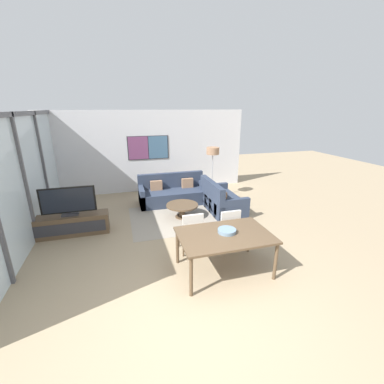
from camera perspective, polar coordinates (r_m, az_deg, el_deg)
name	(u,v)px	position (r m, az deg, el deg)	size (l,w,h in m)	color
ground_plane	(203,311)	(4.20, 2.44, -24.98)	(24.00, 24.00, 0.00)	#9E896B
wall_back	(148,152)	(9.19, -9.67, 8.83)	(6.96, 0.09, 2.80)	silver
window_wall_left	(22,175)	(6.42, -33.53, 3.13)	(0.07, 6.13, 2.80)	silver
area_rug	(182,217)	(7.10, -2.15, -5.57)	(2.79, 2.13, 0.01)	gray
tv_console	(72,225)	(6.73, -25.12, -6.60)	(1.66, 0.44, 0.49)	brown
television	(68,202)	(6.52, -25.80, -1.92)	(1.20, 0.20, 0.68)	#2D2D33
sofa_main	(173,194)	(8.12, -4.27, -0.35)	(2.10, 0.87, 0.90)	#2D384C
sofa_side	(220,201)	(7.49, 6.31, -2.07)	(0.87, 1.61, 0.90)	#2D384C
coffee_table	(182,208)	(7.00, -2.18, -3.48)	(0.87, 0.87, 0.38)	brown
dining_table	(225,238)	(4.66, 7.27, -10.00)	(1.63, 1.08, 0.75)	brown
dining_chair_left	(191,230)	(5.28, -0.16, -8.49)	(0.46, 0.46, 0.89)	beige
dining_chair_centre	(228,226)	(5.49, 7.97, -7.57)	(0.46, 0.46, 0.89)	beige
fruit_bowl	(227,231)	(4.67, 7.77, -8.49)	(0.33, 0.33, 0.07)	slate
floor_lamp	(213,154)	(8.22, 4.64, 8.39)	(0.40, 0.40, 1.69)	#2D2D33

